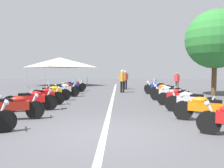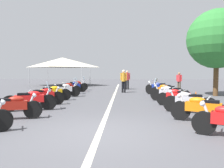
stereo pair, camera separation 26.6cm
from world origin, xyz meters
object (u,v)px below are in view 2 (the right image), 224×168
Objects in this scene: motorcycle_right_row_2 at (189,101)px; motorcycle_left_row_2 at (30,99)px; motorcycle_left_row_3 at (44,96)px; bystander_1 at (124,79)px; motorcycle_right_row_1 at (203,108)px; motorcycle_right_row_4 at (170,93)px; motorcycle_left_row_7 at (73,86)px; motorcycle_left_row_4 at (52,93)px; roadside_tree_0 at (217,39)px; motorcycle_right_row_3 at (178,97)px; bystander_3 at (124,79)px; bystander_0 at (179,80)px; motorcycle_left_row_1 at (11,106)px; event_tent at (63,62)px; motorcycle_right_row_7 at (159,87)px; motorcycle_left_row_8 at (76,85)px; traffic_cone_0 at (196,97)px; motorcycle_left_row_6 at (67,88)px; bystander_2 at (127,78)px; motorcycle_right_row_5 at (166,90)px; motorcycle_left_row_5 at (63,90)px; motorcycle_right_row_6 at (160,88)px.

motorcycle_left_row_2 is at bearing 23.17° from motorcycle_right_row_2.
bystander_1 is (6.47, -3.88, 0.58)m from motorcycle_left_row_3.
bystander_1 is at bearing -47.17° from motorcycle_right_row_1.
motorcycle_left_row_7 is at bearing -13.42° from motorcycle_right_row_4.
roadside_tree_0 reaches higher than motorcycle_left_row_4.
motorcycle_right_row_1 is (-1.76, -6.44, -0.02)m from motorcycle_left_row_2.
motorcycle_right_row_3 is 10.47m from bystander_3.
motorcycle_left_row_2 is 7.19m from motorcycle_right_row_4.
motorcycle_left_row_4 is 11.07m from roadside_tree_0.
bystander_0 reaches higher than motorcycle_left_row_4.
event_tent is at bearing 84.19° from motorcycle_left_row_1.
bystander_1 reaches higher than motorcycle_right_row_7.
motorcycle_right_row_7 is 1.13× the size of bystander_1.
bystander_0 is at bearing -72.44° from motorcycle_right_row_1.
motorcycle_right_row_3 is 1.68m from motorcycle_right_row_4.
motorcycle_left_row_3 is 6.65m from motorcycle_right_row_4.
motorcycle_left_row_7 reaches higher than motorcycle_right_row_7.
event_tent reaches higher than bystander_1.
motorcycle_left_row_8 is 10.36m from traffic_cone_0.
roadside_tree_0 is (-2.11, -10.11, 3.31)m from motorcycle_left_row_7.
motorcycle_left_row_6 is 1.04× the size of motorcycle_right_row_3.
motorcycle_left_row_6 is 1.04× the size of motorcycle_right_row_2.
bystander_1 is 2.91m from bystander_2.
motorcycle_right_row_5 is (4.91, -0.06, 0.01)m from motorcycle_right_row_2.
bystander_0 reaches higher than motorcycle_right_row_5.
bystander_0 is at bearing 14.62° from motorcycle_left_row_5.
roadside_tree_0 is (2.78, -3.60, 3.30)m from motorcycle_right_row_4.
roadside_tree_0 is (-3.55, -10.23, 3.30)m from motorcycle_left_row_8.
motorcycle_right_row_6 is at bearing -134.06° from event_tent.
motorcycle_left_row_1 is at bearing 153.59° from bystander_3.
motorcycle_right_row_5 is (-0.10, -6.50, -0.01)m from motorcycle_left_row_5.
motorcycle_left_row_1 is 1.19× the size of bystander_2.
roadside_tree_0 is at bearing -39.75° from motorcycle_left_row_8.
motorcycle_left_row_5 is (1.83, -0.14, 0.01)m from motorcycle_left_row_4.
motorcycle_left_row_6 reaches higher than motorcycle_right_row_6.
roadside_tree_0 is (-2.04, -3.44, 3.31)m from motorcycle_right_row_7.
bystander_0 is at bearing -18.11° from motorcycle_left_row_8.
motorcycle_right_row_1 is 4.96m from motorcycle_right_row_4.
event_tent is (12.82, 10.80, 2.36)m from traffic_cone_0.
motorcycle_left_row_1 is 8.16m from motorcycle_left_row_6.
traffic_cone_0 is at bearing 54.49° from bystander_1.
bystander_1 is at bearing -1.60° from motorcycle_left_row_6.
motorcycle_right_row_7 is (1.52, -6.78, -0.01)m from motorcycle_left_row_6.
motorcycle_right_row_3 is (3.28, -0.01, -0.01)m from motorcycle_right_row_1.
roadside_tree_0 is (1.23, -3.50, 3.29)m from motorcycle_right_row_5.
motorcycle_left_row_5 is 1.66m from motorcycle_left_row_6.
motorcycle_left_row_3 is at bearing -108.51° from motorcycle_left_row_6.
motorcycle_left_row_2 reaches higher than motorcycle_left_row_4.
motorcycle_right_row_4 is at bearing -30.40° from motorcycle_left_row_5.
motorcycle_right_row_4 is 3.36× the size of traffic_cone_0.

